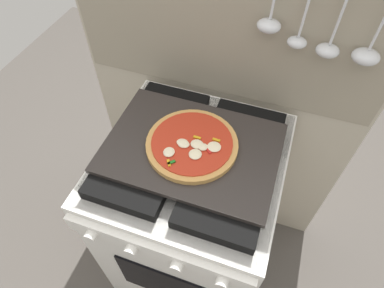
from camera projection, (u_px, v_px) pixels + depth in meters
The scene contains 5 objects.
ground_plane at pixel (192, 253), 1.73m from camera, with size 4.00×4.00×0.00m, color #4C4742.
kitchen_backsplash at pixel (220, 105), 1.31m from camera, with size 1.10×0.09×1.55m.
stove at pixel (192, 215), 1.38m from camera, with size 0.60×0.64×0.90m.
baking_tray at pixel (192, 148), 1.02m from camera, with size 0.54×0.38×0.02m, color #2D2826.
pizza_left at pixel (192, 144), 1.01m from camera, with size 0.29×0.29×0.03m.
Camera 1 is at (0.21, -0.60, 1.71)m, focal length 30.43 mm.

